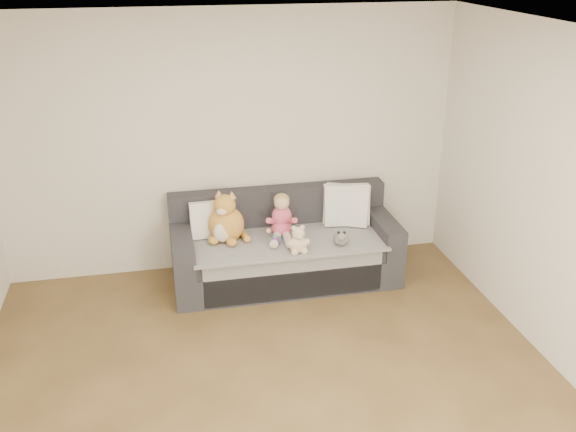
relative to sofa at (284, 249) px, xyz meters
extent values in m
plane|color=brown|center=(-0.44, -2.06, -0.31)|extent=(5.00, 5.00, 0.00)
plane|color=white|center=(-0.44, -2.06, 2.29)|extent=(5.00, 5.00, 0.00)
plane|color=silver|center=(-0.44, 0.44, 0.99)|extent=(4.50, 0.00, 4.50)
cube|color=#252429|center=(0.00, -0.04, -0.16)|extent=(2.20, 0.90, 0.30)
cube|color=#252429|center=(0.00, -0.07, 0.07)|extent=(1.90, 0.80, 0.15)
cube|color=#252429|center=(0.00, 0.31, 0.34)|extent=(2.20, 0.20, 0.40)
cube|color=#252429|center=(-1.00, -0.04, 0.14)|extent=(0.20, 0.90, 0.30)
cube|color=#252429|center=(1.00, -0.04, 0.14)|extent=(0.20, 0.90, 0.30)
cube|color=#939396|center=(0.00, -0.09, 0.15)|extent=(1.85, 0.88, 0.02)
cube|color=#939396|center=(0.00, -0.48, -0.08)|extent=(1.70, 0.02, 0.41)
cube|color=silver|center=(-0.71, 0.12, 0.34)|extent=(0.39, 0.18, 0.36)
cube|color=silver|center=(0.67, 0.13, 0.37)|extent=(0.48, 0.27, 0.43)
cube|color=silver|center=(0.68, 0.13, 0.37)|extent=(0.49, 0.38, 0.42)
ellipsoid|color=#D24A67|center=(-0.02, -0.01, 0.24)|extent=(0.21, 0.17, 0.17)
ellipsoid|color=#D24A67|center=(-0.02, 0.00, 0.36)|extent=(0.20, 0.17, 0.22)
ellipsoid|color=#DBAA8C|center=(-0.03, -0.01, 0.51)|extent=(0.15, 0.15, 0.15)
ellipsoid|color=tan|center=(-0.02, 0.00, 0.53)|extent=(0.15, 0.15, 0.12)
cylinder|color=#D24A67|center=(-0.13, -0.05, 0.34)|extent=(0.15, 0.20, 0.13)
cylinder|color=#D24A67|center=(0.06, -0.09, 0.34)|extent=(0.08, 0.21, 0.13)
ellipsoid|color=#DBAA8C|center=(-0.18, -0.12, 0.27)|extent=(0.05, 0.05, 0.05)
ellipsoid|color=#DBAA8C|center=(0.07, -0.17, 0.27)|extent=(0.05, 0.05, 0.05)
cylinder|color=#E5B2C6|center=(-0.12, -0.17, 0.20)|extent=(0.16, 0.27, 0.09)
cylinder|color=#E5B2C6|center=(0.00, -0.19, 0.20)|extent=(0.09, 0.26, 0.09)
ellipsoid|color=#DBAA8C|center=(-0.16, -0.29, 0.19)|extent=(0.06, 0.08, 0.04)
ellipsoid|color=#DBAA8C|center=(-0.01, -0.32, 0.19)|extent=(0.06, 0.08, 0.04)
ellipsoid|color=#C4802B|center=(-0.56, 0.01, 0.32)|extent=(0.35, 0.30, 0.36)
ellipsoid|color=beige|center=(-0.61, -0.10, 0.29)|extent=(0.18, 0.08, 0.20)
ellipsoid|color=#C4802B|center=(-0.58, -0.02, 0.53)|extent=(0.21, 0.21, 0.21)
ellipsoid|color=beige|center=(-0.61, -0.10, 0.50)|extent=(0.10, 0.06, 0.07)
cone|color=#C4802B|center=(-0.62, 0.04, 0.63)|extent=(0.11, 0.11, 0.07)
cone|color=pink|center=(-0.62, 0.03, 0.62)|extent=(0.07, 0.07, 0.05)
cone|color=#C4802B|center=(-0.50, -0.01, 0.63)|extent=(0.11, 0.11, 0.07)
cone|color=pink|center=(-0.51, -0.02, 0.62)|extent=(0.07, 0.07, 0.05)
ellipsoid|color=#C4802B|center=(-0.70, -0.08, 0.21)|extent=(0.10, 0.12, 0.08)
ellipsoid|color=#C4802B|center=(-0.54, -0.15, 0.21)|extent=(0.10, 0.12, 0.08)
cylinder|color=#C4802B|center=(-0.40, -0.02, 0.20)|extent=(0.09, 0.24, 0.08)
ellipsoid|color=beige|center=(0.05, -0.41, 0.24)|extent=(0.17, 0.15, 0.17)
ellipsoid|color=beige|center=(0.05, -0.42, 0.36)|extent=(0.12, 0.12, 0.12)
ellipsoid|color=beige|center=(0.01, -0.41, 0.41)|extent=(0.05, 0.05, 0.05)
ellipsoid|color=beige|center=(0.09, -0.41, 0.41)|extent=(0.05, 0.05, 0.05)
ellipsoid|color=beige|center=(0.05, -0.47, 0.34)|extent=(0.05, 0.05, 0.05)
ellipsoid|color=beige|center=(-0.03, -0.43, 0.27)|extent=(0.06, 0.06, 0.06)
ellipsoid|color=beige|center=(0.13, -0.42, 0.27)|extent=(0.06, 0.06, 0.06)
ellipsoid|color=beige|center=(0.00, -0.46, 0.19)|extent=(0.07, 0.07, 0.07)
ellipsoid|color=beige|center=(0.10, -0.46, 0.19)|extent=(0.07, 0.07, 0.07)
ellipsoid|color=white|center=(0.48, -0.33, 0.22)|extent=(0.14, 0.17, 0.12)
ellipsoid|color=white|center=(0.47, -0.41, 0.28)|extent=(0.08, 0.08, 0.08)
ellipsoid|color=black|center=(0.44, -0.39, 0.32)|extent=(0.03, 0.03, 0.03)
ellipsoid|color=black|center=(0.49, -0.40, 0.32)|extent=(0.03, 0.03, 0.03)
cylinder|color=#7C3695|center=(-0.13, -0.23, 0.21)|extent=(0.08, 0.08, 0.09)
cone|color=#389262|center=(-0.13, -0.23, 0.27)|extent=(0.08, 0.08, 0.04)
cylinder|color=#389262|center=(-0.18, -0.24, 0.22)|extent=(0.02, 0.02, 0.06)
cylinder|color=#389262|center=(-0.08, -0.22, 0.22)|extent=(0.02, 0.02, 0.06)
camera|label=1|loc=(-1.16, -5.62, 2.81)|focal=40.00mm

